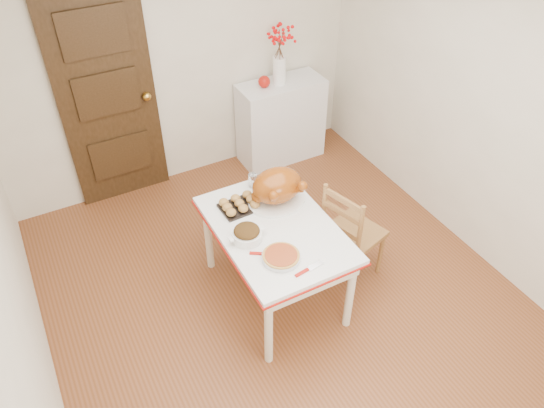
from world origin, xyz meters
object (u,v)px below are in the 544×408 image
kitchen_table (275,262)px  chair_oak (353,231)px  sideboard (281,121)px  pumpkin_pie (281,256)px  turkey_platter (277,187)px

kitchen_table → chair_oak: size_ratio=1.31×
sideboard → pumpkin_pie: bearing=-119.0°
kitchen_table → sideboard: bearing=59.8°
chair_oak → pumpkin_pie: size_ratio=3.50×
chair_oak → turkey_platter: turkey_platter is taller
sideboard → kitchen_table: 1.95m
kitchen_table → pumpkin_pie: bearing=-111.5°
sideboard → chair_oak: size_ratio=0.94×
turkey_platter → pumpkin_pie: size_ratio=1.73×
sideboard → chair_oak: bearing=-100.3°
kitchen_table → turkey_platter: (0.15, 0.24, 0.51)m
kitchen_table → chair_oak: bearing=-7.2°
sideboard → chair_oak: 1.80m
chair_oak → sideboard: bearing=-26.5°
kitchen_table → turkey_platter: 0.58m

